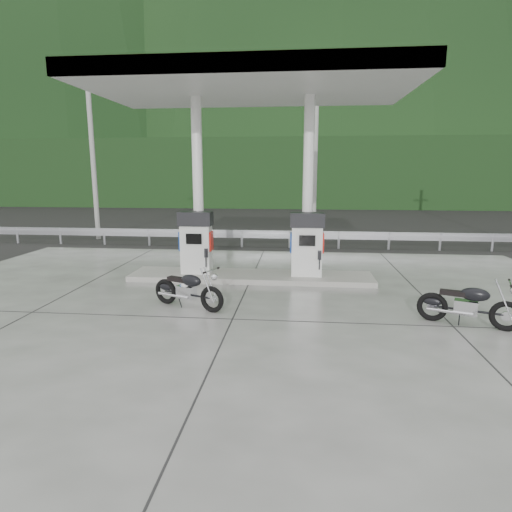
# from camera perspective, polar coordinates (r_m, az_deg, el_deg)

# --- Properties ---
(ground) EXTENTS (160.00, 160.00, 0.00)m
(ground) POSITION_cam_1_polar(r_m,az_deg,el_deg) (10.10, -2.28, -6.63)
(ground) COLOR black
(ground) RESTS_ON ground
(forecourt_apron) EXTENTS (18.00, 14.00, 0.02)m
(forecourt_apron) POSITION_cam_1_polar(r_m,az_deg,el_deg) (10.10, -2.28, -6.58)
(forecourt_apron) COLOR slate
(forecourt_apron) RESTS_ON ground
(pump_island) EXTENTS (7.00, 1.40, 0.15)m
(pump_island) POSITION_cam_1_polar(r_m,az_deg,el_deg) (12.46, -0.68, -2.74)
(pump_island) COLOR gray
(pump_island) RESTS_ON forecourt_apron
(gas_pump_left) EXTENTS (0.95, 0.55, 1.80)m
(gas_pump_left) POSITION_cam_1_polar(r_m,az_deg,el_deg) (12.54, -7.98, 1.79)
(gas_pump_left) COLOR silver
(gas_pump_left) RESTS_ON pump_island
(gas_pump_right) EXTENTS (0.95, 0.55, 1.80)m
(gas_pump_right) POSITION_cam_1_polar(r_m,az_deg,el_deg) (12.19, 6.80, 1.55)
(gas_pump_right) COLOR silver
(gas_pump_right) RESTS_ON pump_island
(canopy_column_left) EXTENTS (0.30, 0.30, 5.00)m
(canopy_column_left) POSITION_cam_1_polar(r_m,az_deg,el_deg) (12.78, -7.75, 9.18)
(canopy_column_left) COLOR white
(canopy_column_left) RESTS_ON pump_island
(canopy_column_right) EXTENTS (0.30, 0.30, 5.00)m
(canopy_column_right) POSITION_cam_1_polar(r_m,az_deg,el_deg) (12.43, 6.94, 9.15)
(canopy_column_right) COLOR white
(canopy_column_right) RESTS_ON pump_island
(canopy_roof) EXTENTS (8.50, 5.00, 0.40)m
(canopy_roof) POSITION_cam_1_polar(r_m,az_deg,el_deg) (12.32, -0.74, 21.84)
(canopy_roof) COLOR white
(canopy_roof) RESTS_ON canopy_column_left
(guardrail) EXTENTS (26.00, 0.16, 1.42)m
(guardrail) POSITION_cam_1_polar(r_m,az_deg,el_deg) (17.73, 1.30, 3.43)
(guardrail) COLOR #ACAEB4
(guardrail) RESTS_ON ground
(road) EXTENTS (60.00, 7.00, 0.01)m
(road) POSITION_cam_1_polar(r_m,az_deg,el_deg) (21.29, 2.03, 2.79)
(road) COLOR black
(road) RESTS_ON ground
(utility_pole_a) EXTENTS (0.22, 0.22, 8.00)m
(utility_pole_a) POSITION_cam_1_polar(r_m,az_deg,el_deg) (21.22, -20.98, 12.88)
(utility_pole_a) COLOR gray
(utility_pole_a) RESTS_ON ground
(utility_pole_b) EXTENTS (0.22, 0.22, 8.00)m
(utility_pole_b) POSITION_cam_1_polar(r_m,az_deg,el_deg) (19.06, 7.90, 13.77)
(utility_pole_b) COLOR gray
(utility_pole_b) RESTS_ON ground
(tree_band) EXTENTS (80.00, 6.00, 6.00)m
(tree_band) POSITION_cam_1_polar(r_m,az_deg,el_deg) (39.55, 3.85, 10.95)
(tree_band) COLOR black
(tree_band) RESTS_ON ground
(forested_hills) EXTENTS (100.00, 40.00, 140.00)m
(forested_hills) POSITION_cam_1_polar(r_m,az_deg,el_deg) (69.60, 4.68, 8.52)
(forested_hills) COLOR black
(forested_hills) RESTS_ON ground
(motorcycle_left) EXTENTS (1.87, 1.24, 0.85)m
(motorcycle_left) POSITION_cam_1_polar(r_m,az_deg,el_deg) (9.89, -9.06, -4.46)
(motorcycle_left) COLOR black
(motorcycle_left) RESTS_ON forecourt_apron
(motorcycle_right) EXTENTS (1.91, 1.19, 0.86)m
(motorcycle_right) POSITION_cam_1_polar(r_m,az_deg,el_deg) (9.65, 26.48, -5.86)
(motorcycle_right) COLOR black
(motorcycle_right) RESTS_ON forecourt_apron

